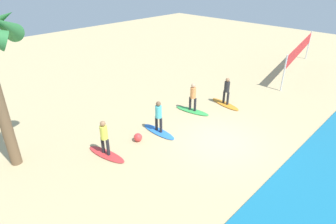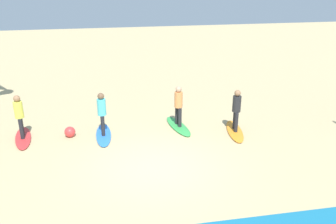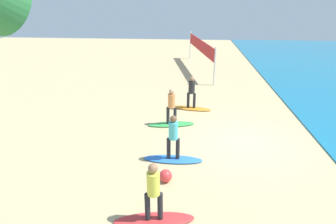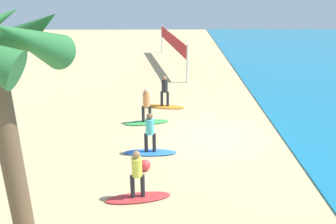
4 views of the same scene
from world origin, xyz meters
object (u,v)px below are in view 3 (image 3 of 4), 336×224
surfer_orange (192,90)px  surfer_blue (173,134)px  surfer_green (172,104)px  surfer_red (153,188)px  surfboard_blue (173,159)px  beach_ball (166,176)px  volleyball_net (200,47)px  surfboard_green (171,124)px  surfboard_red (154,220)px  surfboard_orange (191,108)px

surfer_orange → surfer_blue: same height
surfer_green → surfer_red: size_ratio=1.00×
surfboard_blue → surfer_red: size_ratio=1.28×
surfboard_blue → beach_ball: 1.27m
surfer_blue → volleyball_net: bearing=175.3°
surfer_green → surfboard_green: bearing=0.0°
surfboard_green → beach_ball: 4.24m
surfboard_green → surfer_red: bearing=-100.6°
surfer_green → surfer_blue: size_ratio=1.00×
surfboard_green → surfboard_red: same height
volleyball_net → surfer_red: bearing=-4.8°
surfboard_orange → surfer_green: 2.46m
surfboard_blue → surfboard_red: bearing=-95.3°
surfboard_red → surfboard_green: bearing=80.7°
surfer_orange → volleyball_net: (-8.89, 0.58, 0.75)m
volleyball_net → beach_ball: (15.21, -1.29, -1.59)m
surfboard_blue → surfboard_green: bearing=95.5°
surfboard_blue → surfboard_red: (2.98, -0.27, 0.00)m
surfboard_green → surfboard_red: 5.97m
surfer_green → volleyball_net: 11.09m
surfboard_orange → surfer_orange: (0.00, 0.00, 0.99)m
surfboard_blue → surfer_blue: surfer_blue is taller
surfboard_orange → volleyball_net: bearing=96.2°
surfer_orange → beach_ball: (6.31, -0.71, -0.83)m
surfboard_red → surfer_green: bearing=80.7°
surfboard_blue → beach_ball: (1.25, -0.14, 0.16)m
surfer_orange → surfer_green: 2.25m
surfboard_orange → volleyball_net: 9.08m
surfboard_blue → volleyball_net: volleyball_net is taller
surfer_green → surfer_red: bearing=0.2°
surfer_orange → surfer_red: (8.05, -0.84, 0.00)m
surfer_orange → surfboard_red: surfer_orange is taller
surfboard_orange → beach_ball: 6.36m
surfboard_blue → surfer_blue: size_ratio=1.28×
surfboard_blue → surfboard_orange: bearing=83.6°
surfboard_green → surfboard_red: size_ratio=1.00×
surfboard_blue → beach_ball: size_ratio=5.18×
surfer_red → beach_ball: (-1.74, 0.13, -0.83)m
surfboard_orange → surfboard_red: same height
surfboard_red → volleyball_net: (-16.94, 1.42, 1.74)m
surfboard_orange → beach_ball: (6.31, -0.71, 0.16)m
surfer_green → surfboard_red: surfer_green is taller
surfer_orange → surfer_red: same height
surfer_red → beach_ball: size_ratio=4.05×
surfer_orange → surfer_blue: bearing=-6.4°
surfer_red → volleyball_net: bearing=175.2°
surfboard_blue → volleyball_net: bearing=85.3°
surfboard_green → surfboard_red: bearing=-100.6°
surfboard_red → beach_ball: 1.75m
volleyball_net → surfboard_orange: bearing=-3.7°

